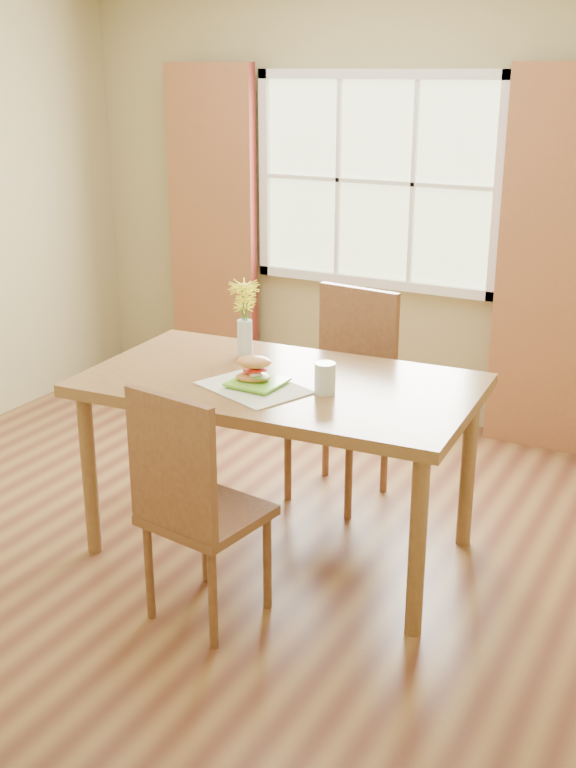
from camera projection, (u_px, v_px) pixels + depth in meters
The scene contains 12 objects.
room at pixel (213, 260), 4.04m from camera, with size 4.24×3.84×2.74m.
window at pixel (376, 182), 5.55m from camera, with size 1.62×0.06×1.32m.
curtain_left at pixel (213, 233), 6.12m from camera, with size 0.65×0.08×2.20m, color maroon.
curtain_right at pixel (554, 267), 5.09m from camera, with size 0.65×0.08×2.20m, color maroon.
dining_table at pixel (280, 398), 4.05m from camera, with size 1.80×1.08×0.85m.
chair_near at pixel (191, 500), 3.53m from camera, with size 0.48×0.48×1.03m.
chair_far at pixel (348, 384), 4.69m from camera, with size 0.51×0.51×1.10m.
placemat at pixel (254, 388), 3.90m from camera, with size 0.45×0.33×0.01m, color beige.
plate at pixel (257, 384), 3.93m from camera, with size 0.22×0.22×0.01m, color #69BC2F.
croissant_sandwich at pixel (254, 369), 3.92m from camera, with size 0.19×0.16×0.12m.
water_glass at pixel (325, 379), 3.83m from camera, with size 0.09×0.09×0.14m.
flower_vase at pixel (245, 310), 4.25m from camera, with size 0.15×0.15×0.37m.
Camera 1 is at (2.19, -3.36, 2.17)m, focal length 42.00 mm.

